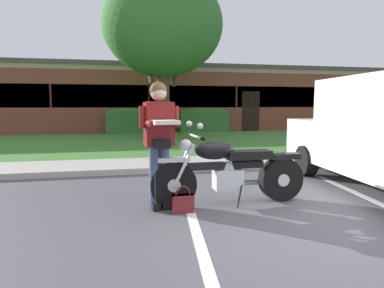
{
  "coord_description": "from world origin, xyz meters",
  "views": [
    {
      "loc": [
        -1.93,
        -3.79,
        1.41
      ],
      "look_at": [
        -0.86,
        0.97,
        0.85
      ],
      "focal_mm": 32.3,
      "sensor_mm": 36.0,
      "label": 1
    }
  ],
  "objects_px": {
    "hedge_left": "(133,120)",
    "brick_building": "(140,99)",
    "shade_tree": "(163,26)",
    "hedge_center_left": "(203,120)",
    "handbag": "(183,202)",
    "rider_person": "(159,135)",
    "motorcycle": "(235,170)"
  },
  "relations": [
    {
      "from": "motorcycle",
      "to": "hedge_center_left",
      "type": "relative_size",
      "value": 0.91
    },
    {
      "from": "handbag",
      "to": "hedge_center_left",
      "type": "xyz_separation_m",
      "value": [
        3.53,
        12.57,
        0.51
      ]
    },
    {
      "from": "motorcycle",
      "to": "shade_tree",
      "type": "relative_size",
      "value": 0.34
    },
    {
      "from": "brick_building",
      "to": "hedge_left",
      "type": "bearing_deg",
      "value": -97.5
    },
    {
      "from": "motorcycle",
      "to": "shade_tree",
      "type": "xyz_separation_m",
      "value": [
        0.33,
        9.66,
        4.08
      ]
    },
    {
      "from": "motorcycle",
      "to": "hedge_center_left",
      "type": "distance_m",
      "value": 12.62
    },
    {
      "from": "brick_building",
      "to": "rider_person",
      "type": "bearing_deg",
      "value": -93.43
    },
    {
      "from": "shade_tree",
      "to": "brick_building",
      "type": "xyz_separation_m",
      "value": [
        -0.29,
        8.93,
        -2.81
      ]
    },
    {
      "from": "brick_building",
      "to": "motorcycle",
      "type": "bearing_deg",
      "value": -90.12
    },
    {
      "from": "handbag",
      "to": "brick_building",
      "type": "bearing_deg",
      "value": 87.43
    },
    {
      "from": "hedge_left",
      "to": "rider_person",
      "type": "bearing_deg",
      "value": -91.34
    },
    {
      "from": "hedge_left",
      "to": "brick_building",
      "type": "xyz_separation_m",
      "value": [
        0.83,
        6.28,
        1.11
      ]
    },
    {
      "from": "rider_person",
      "to": "brick_building",
      "type": "bearing_deg",
      "value": 86.57
    },
    {
      "from": "shade_tree",
      "to": "brick_building",
      "type": "distance_m",
      "value": 9.37
    },
    {
      "from": "shade_tree",
      "to": "motorcycle",
      "type": "bearing_deg",
      "value": -91.97
    },
    {
      "from": "motorcycle",
      "to": "handbag",
      "type": "bearing_deg",
      "value": -162.21
    },
    {
      "from": "motorcycle",
      "to": "handbag",
      "type": "height_order",
      "value": "motorcycle"
    },
    {
      "from": "motorcycle",
      "to": "hedge_left",
      "type": "bearing_deg",
      "value": 93.65
    },
    {
      "from": "hedge_left",
      "to": "brick_building",
      "type": "distance_m",
      "value": 6.43
    },
    {
      "from": "shade_tree",
      "to": "hedge_center_left",
      "type": "distance_m",
      "value": 5.3
    },
    {
      "from": "motorcycle",
      "to": "shade_tree",
      "type": "bearing_deg",
      "value": 88.03
    },
    {
      "from": "brick_building",
      "to": "hedge_center_left",
      "type": "bearing_deg",
      "value": -66.84
    },
    {
      "from": "hedge_left",
      "to": "brick_building",
      "type": "relative_size",
      "value": 0.09
    },
    {
      "from": "shade_tree",
      "to": "hedge_left",
      "type": "xyz_separation_m",
      "value": [
        -1.12,
        2.65,
        -3.91
      ]
    },
    {
      "from": "rider_person",
      "to": "shade_tree",
      "type": "relative_size",
      "value": 0.26
    },
    {
      "from": "motorcycle",
      "to": "hedge_center_left",
      "type": "height_order",
      "value": "hedge_center_left"
    },
    {
      "from": "handbag",
      "to": "hedge_center_left",
      "type": "relative_size",
      "value": 0.15
    },
    {
      "from": "handbag",
      "to": "hedge_left",
      "type": "relative_size",
      "value": 0.14
    },
    {
      "from": "motorcycle",
      "to": "hedge_left",
      "type": "xyz_separation_m",
      "value": [
        -0.79,
        12.32,
        0.17
      ]
    },
    {
      "from": "shade_tree",
      "to": "hedge_left",
      "type": "distance_m",
      "value": 4.86
    },
    {
      "from": "rider_person",
      "to": "brick_building",
      "type": "distance_m",
      "value": 18.66
    },
    {
      "from": "rider_person",
      "to": "motorcycle",
      "type": "bearing_deg",
      "value": 0.81
    }
  ]
}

